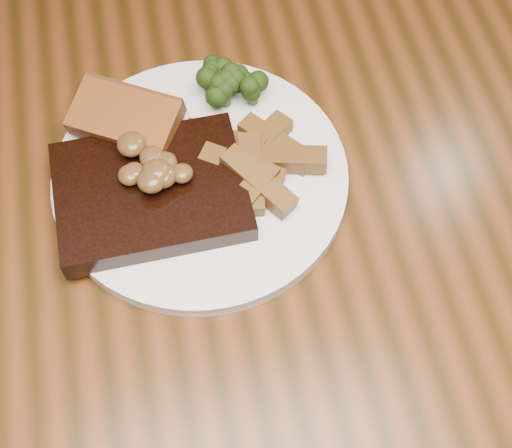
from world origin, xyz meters
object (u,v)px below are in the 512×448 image
(dining_table, at_px, (243,270))
(potato_wedges, at_px, (265,164))
(plate, at_px, (201,178))
(garlic_bread, at_px, (128,130))
(steak, at_px, (151,192))

(dining_table, bearing_deg, potato_wedges, 56.69)
(plate, height_order, garlic_bread, garlic_bread)
(dining_table, xyz_separation_m, plate, (-0.03, 0.06, 0.10))
(plate, distance_m, potato_wedges, 0.07)
(steak, height_order, garlic_bread, steak)
(steak, bearing_deg, garlic_bread, 98.55)
(plate, height_order, potato_wedges, potato_wedges)
(dining_table, bearing_deg, garlic_bread, 127.05)
(dining_table, xyz_separation_m, steak, (-0.08, 0.04, 0.12))
(plate, xyz_separation_m, potato_wedges, (0.06, -0.01, 0.02))
(dining_table, height_order, steak, steak)
(plate, bearing_deg, garlic_bread, 136.14)
(garlic_bread, bearing_deg, dining_table, -22.04)
(garlic_bread, bearing_deg, plate, -12.95)
(plate, relative_size, potato_wedges, 2.71)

